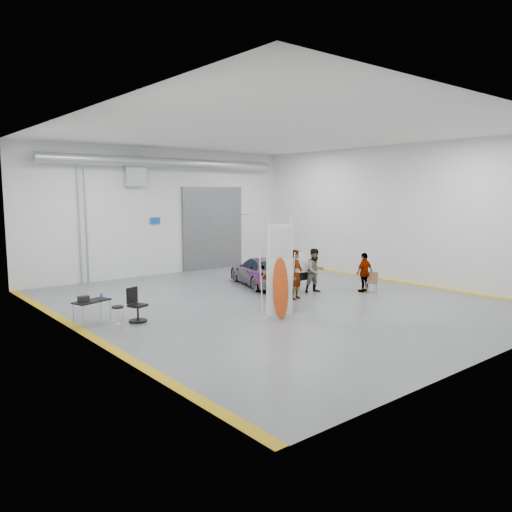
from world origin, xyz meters
TOP-DOWN VIEW (x-y plane):
  - ground at (0.00, 0.00)m, footprint 16.00×16.00m
  - room_shell at (0.24, 2.22)m, footprint 14.02×16.18m
  - sedan_car at (1.64, 2.63)m, footprint 2.96×4.54m
  - person_a at (0.88, -0.26)m, footprint 0.79×0.66m
  - person_b at (2.33, 0.17)m, footprint 0.97×0.82m
  - person_c at (3.89, -1.02)m, footprint 0.92×0.38m
  - surfboard_display at (-1.44, -2.04)m, footprint 0.86×0.42m
  - folding_chair_near at (-0.51, -1.18)m, footprint 0.61×0.70m
  - folding_chair_far at (3.96, -1.33)m, footprint 0.50×0.62m
  - shop_stool at (-5.98, -0.05)m, footprint 0.36×0.36m
  - work_table at (-6.32, 1.21)m, footprint 1.20×0.83m
  - office_chair at (-5.14, 0.49)m, footprint 0.59×0.62m
  - trunk_lid at (1.64, 0.78)m, footprint 1.42×0.86m

SIDE VIEW (x-z plane):
  - ground at x=0.00m, z-range 0.00..0.00m
  - folding_chair_far at x=3.96m, z-range -0.15..0.66m
  - folding_chair_near at x=-0.51m, z-range -0.18..0.76m
  - shop_stool at x=-5.98m, z-range 0.00..0.70m
  - office_chair at x=-5.14m, z-range -0.06..0.97m
  - sedan_car at x=1.64m, z-range 0.00..1.22m
  - work_table at x=-6.32m, z-range 0.24..1.13m
  - person_c at x=3.89m, z-range 0.00..1.58m
  - person_b at x=2.33m, z-range 0.00..1.75m
  - person_a at x=0.88m, z-range 0.00..1.84m
  - trunk_lid at x=1.64m, z-range 1.22..1.26m
  - surfboard_display at x=-1.44m, z-range -0.30..2.85m
  - room_shell at x=0.24m, z-range 1.07..7.08m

